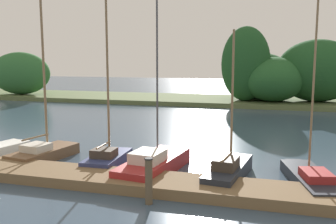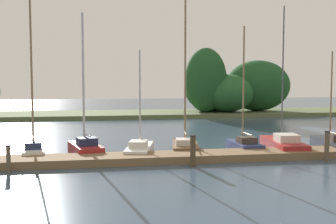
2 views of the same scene
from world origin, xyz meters
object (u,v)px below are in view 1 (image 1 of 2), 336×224
Objects in this scene: sailboat_5 at (155,163)px; sailboat_7 at (310,177)px; mooring_piling_2 at (149,181)px; sailboat_6 at (229,169)px; sailboat_4 at (108,157)px; sailboat_3 at (45,150)px.

sailboat_7 is (5.43, 0.06, -0.09)m from sailboat_5.
sailboat_7 is 5.58m from mooring_piling_2.
sailboat_6 reaches higher than mooring_piling_2.
sailboat_4 reaches higher than mooring_piling_2.
sailboat_6 is (7.82, -0.58, -0.03)m from sailboat_3.
sailboat_6 is at bearing -83.44° from sailboat_5.
sailboat_3 is at bearing 149.12° from mooring_piling_2.
sailboat_7 is at bearing -82.61° from sailboat_3.
sailboat_7 is (2.68, 0.10, -0.07)m from sailboat_6.
sailboat_4 is 0.99× the size of sailboat_7.
sailboat_4 is at bearing 93.93° from sailboat_6.
sailboat_4 is at bearing 75.49° from sailboat_7.
sailboat_4 is 7.46m from sailboat_7.
sailboat_6 is 0.80× the size of sailboat_7.
sailboat_4 is (3.04, -0.28, -0.02)m from sailboat_3.
sailboat_3 is 5.10m from sailboat_5.
sailboat_3 is 6.77m from mooring_piling_2.
sailboat_4 is at bearing -85.22° from sailboat_3.
sailboat_7 is (10.50, -0.48, -0.10)m from sailboat_3.
sailboat_7 reaches higher than mooring_piling_2.
mooring_piling_2 is at bearing -110.87° from sailboat_3.
sailboat_5 is (2.03, -0.26, 0.01)m from sailboat_4.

